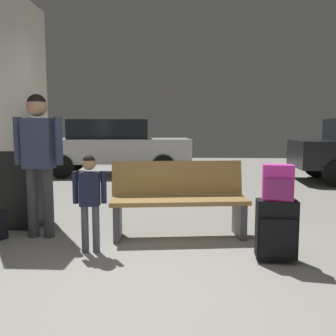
% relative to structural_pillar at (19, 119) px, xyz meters
% --- Properties ---
extents(ground_plane, '(18.00, 18.00, 0.10)m').
position_rel_structural_pillar_xyz_m(ground_plane, '(1.78, 2.01, -1.45)').
color(ground_plane, gray).
extents(structural_pillar, '(0.57, 0.57, 2.82)m').
position_rel_structural_pillar_xyz_m(structural_pillar, '(0.00, 0.00, 0.00)').
color(structural_pillar, black).
rests_on(structural_pillar, ground_plane).
extents(bench, '(1.65, 0.72, 0.89)m').
position_rel_structural_pillar_xyz_m(bench, '(2.09, -0.39, -0.96)').
color(bench, '#9E7A42').
rests_on(bench, ground_plane).
extents(suitcase, '(0.39, 0.25, 0.60)m').
position_rel_structural_pillar_xyz_m(suitcase, '(3.05, -1.20, -1.08)').
color(suitcase, black).
rests_on(suitcase, ground_plane).
extents(backpack_bright, '(0.30, 0.23, 0.34)m').
position_rel_structural_pillar_xyz_m(backpack_bright, '(3.05, -1.20, -0.63)').
color(backpack_bright, '#D833A5').
rests_on(backpack_bright, suitcase).
extents(child, '(0.34, 0.20, 1.02)m').
position_rel_structural_pillar_xyz_m(child, '(1.19, -1.03, -0.77)').
color(child, '#4C5160').
rests_on(child, ground_plane).
extents(adult, '(0.57, 0.23, 1.67)m').
position_rel_structural_pillar_xyz_m(adult, '(0.47, -0.53, -0.36)').
color(adult, '#38383D').
rests_on(adult, ground_plane).
extents(parked_car_far, '(4.26, 2.14, 1.51)m').
position_rel_structural_pillar_xyz_m(parked_car_far, '(0.16, 5.39, -0.59)').
color(parked_car_far, silver).
rests_on(parked_car_far, ground_plane).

